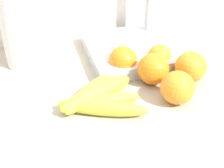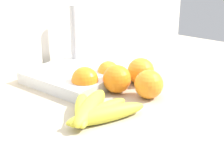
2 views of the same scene
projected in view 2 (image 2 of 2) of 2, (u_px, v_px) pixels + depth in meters
name	position (u px, v px, depth m)	size (l,w,h in m)	color
wall_back	(31.00, 130.00, 1.17)	(1.98, 0.06, 1.30)	silver
banana_bunch	(95.00, 110.00, 0.79)	(0.20, 0.19, 0.04)	gold
orange_back_right	(85.00, 80.00, 0.92)	(0.07, 0.07, 0.07)	orange
orange_right	(117.00, 79.00, 0.93)	(0.08, 0.08, 0.08)	orange
orange_back_left	(141.00, 71.00, 0.99)	(0.08, 0.08, 0.08)	orange
orange_center	(108.00, 72.00, 1.00)	(0.07, 0.07, 0.07)	orange
orange_front	(149.00, 84.00, 0.89)	(0.08, 0.08, 0.08)	orange
sink_basin	(95.00, 68.00, 1.08)	(0.41, 0.25, 0.21)	#B7BABF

